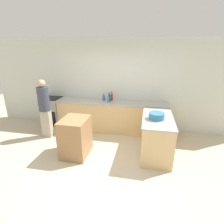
{
  "coord_description": "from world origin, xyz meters",
  "views": [
    {
      "loc": [
        1.0,
        -3.08,
        2.37
      ],
      "look_at": [
        0.23,
        0.77,
        0.96
      ],
      "focal_mm": 28.0,
      "sensor_mm": 36.0,
      "label": 1
    }
  ],
  "objects_px": {
    "range_oven": "(53,112)",
    "dish_soap_bottle": "(108,99)",
    "mixing_bowl": "(157,116)",
    "hot_sauce_bottle": "(112,97)",
    "person_by_range": "(45,107)",
    "wine_bottle_dark": "(109,98)",
    "island_table": "(76,137)",
    "water_bottle_blue": "(104,98)"
  },
  "relations": [
    {
      "from": "hot_sauce_bottle",
      "to": "person_by_range",
      "type": "bearing_deg",
      "value": -151.51
    },
    {
      "from": "range_oven",
      "to": "mixing_bowl",
      "type": "distance_m",
      "value": 3.44
    },
    {
      "from": "range_oven",
      "to": "dish_soap_bottle",
      "type": "height_order",
      "value": "dish_soap_bottle"
    },
    {
      "from": "range_oven",
      "to": "hot_sauce_bottle",
      "type": "distance_m",
      "value": 2.02
    },
    {
      "from": "mixing_bowl",
      "to": "dish_soap_bottle",
      "type": "xyz_separation_m",
      "value": [
        -1.33,
        1.06,
        0.03
      ]
    },
    {
      "from": "range_oven",
      "to": "water_bottle_blue",
      "type": "relative_size",
      "value": 4.6
    },
    {
      "from": "island_table",
      "to": "wine_bottle_dark",
      "type": "bearing_deg",
      "value": 72.71
    },
    {
      "from": "hot_sauce_bottle",
      "to": "range_oven",
      "type": "bearing_deg",
      "value": -175.5
    },
    {
      "from": "mixing_bowl",
      "to": "wine_bottle_dark",
      "type": "xyz_separation_m",
      "value": [
        -1.33,
        1.18,
        0.03
      ]
    },
    {
      "from": "island_table",
      "to": "wine_bottle_dark",
      "type": "height_order",
      "value": "wine_bottle_dark"
    },
    {
      "from": "island_table",
      "to": "water_bottle_blue",
      "type": "distance_m",
      "value": 1.7
    },
    {
      "from": "wine_bottle_dark",
      "to": "person_by_range",
      "type": "distance_m",
      "value": 1.83
    },
    {
      "from": "island_table",
      "to": "wine_bottle_dark",
      "type": "distance_m",
      "value": 1.69
    },
    {
      "from": "water_bottle_blue",
      "to": "dish_soap_bottle",
      "type": "distance_m",
      "value": 0.26
    },
    {
      "from": "island_table",
      "to": "mixing_bowl",
      "type": "xyz_separation_m",
      "value": [
        1.81,
        0.34,
        0.54
      ]
    },
    {
      "from": "island_table",
      "to": "water_bottle_blue",
      "type": "bearing_deg",
      "value": 79.51
    },
    {
      "from": "range_oven",
      "to": "island_table",
      "type": "distance_m",
      "value": 2.03
    },
    {
      "from": "island_table",
      "to": "dish_soap_bottle",
      "type": "xyz_separation_m",
      "value": [
        0.48,
        1.4,
        0.57
      ]
    },
    {
      "from": "water_bottle_blue",
      "to": "dish_soap_bottle",
      "type": "xyz_separation_m",
      "value": [
        0.18,
        -0.18,
        0.02
      ]
    },
    {
      "from": "hot_sauce_bottle",
      "to": "wine_bottle_dark",
      "type": "height_order",
      "value": "hot_sauce_bottle"
    },
    {
      "from": "wine_bottle_dark",
      "to": "water_bottle_blue",
      "type": "bearing_deg",
      "value": 161.23
    },
    {
      "from": "mixing_bowl",
      "to": "wine_bottle_dark",
      "type": "distance_m",
      "value": 1.78
    },
    {
      "from": "mixing_bowl",
      "to": "wine_bottle_dark",
      "type": "height_order",
      "value": "wine_bottle_dark"
    },
    {
      "from": "island_table",
      "to": "water_bottle_blue",
      "type": "xyz_separation_m",
      "value": [
        0.29,
        1.58,
        0.55
      ]
    },
    {
      "from": "hot_sauce_bottle",
      "to": "dish_soap_bottle",
      "type": "height_order",
      "value": "hot_sauce_bottle"
    },
    {
      "from": "water_bottle_blue",
      "to": "hot_sauce_bottle",
      "type": "bearing_deg",
      "value": 10.02
    },
    {
      "from": "mixing_bowl",
      "to": "water_bottle_blue",
      "type": "xyz_separation_m",
      "value": [
        -1.51,
        1.24,
        0.01
      ]
    },
    {
      "from": "range_oven",
      "to": "dish_soap_bottle",
      "type": "distance_m",
      "value": 1.96
    },
    {
      "from": "range_oven",
      "to": "island_table",
      "type": "xyz_separation_m",
      "value": [
        1.4,
        -1.47,
        -0.01
      ]
    },
    {
      "from": "wine_bottle_dark",
      "to": "dish_soap_bottle",
      "type": "bearing_deg",
      "value": -87.97
    },
    {
      "from": "wine_bottle_dark",
      "to": "mixing_bowl",
      "type": "bearing_deg",
      "value": -41.57
    },
    {
      "from": "hot_sauce_bottle",
      "to": "island_table",
      "type": "bearing_deg",
      "value": -108.15
    },
    {
      "from": "island_table",
      "to": "person_by_range",
      "type": "xyz_separation_m",
      "value": [
        -1.16,
        0.7,
        0.45
      ]
    },
    {
      "from": "range_oven",
      "to": "hot_sauce_bottle",
      "type": "xyz_separation_m",
      "value": [
        1.93,
        0.15,
        0.56
      ]
    },
    {
      "from": "range_oven",
      "to": "mixing_bowl",
      "type": "bearing_deg",
      "value": -19.47
    },
    {
      "from": "island_table",
      "to": "dish_soap_bottle",
      "type": "relative_size",
      "value": 3.48
    },
    {
      "from": "mixing_bowl",
      "to": "water_bottle_blue",
      "type": "height_order",
      "value": "water_bottle_blue"
    },
    {
      "from": "island_table",
      "to": "range_oven",
      "type": "bearing_deg",
      "value": 133.61
    },
    {
      "from": "wine_bottle_dark",
      "to": "person_by_range",
      "type": "xyz_separation_m",
      "value": [
        -1.64,
        -0.82,
        -0.12
      ]
    },
    {
      "from": "water_bottle_blue",
      "to": "person_by_range",
      "type": "xyz_separation_m",
      "value": [
        -1.46,
        -0.88,
        -0.1
      ]
    },
    {
      "from": "hot_sauce_bottle",
      "to": "wine_bottle_dark",
      "type": "bearing_deg",
      "value": -119.59
    },
    {
      "from": "mixing_bowl",
      "to": "dish_soap_bottle",
      "type": "height_order",
      "value": "dish_soap_bottle"
    }
  ]
}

